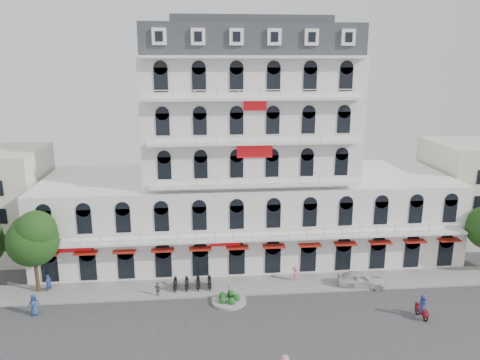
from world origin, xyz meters
name	(u,v)px	position (x,y,z in m)	size (l,w,h in m)	color
ground	(271,338)	(0.00, 0.00, 0.00)	(120.00, 120.00, 0.00)	#38383A
sidewalk	(257,285)	(0.00, 9.00, 0.08)	(53.00, 4.00, 0.16)	gray
main_building	(248,167)	(0.00, 18.00, 9.96)	(45.00, 15.00, 25.80)	silver
traffic_island	(229,300)	(-3.00, 6.00, 0.26)	(3.20, 3.20, 1.60)	gray
parked_scooter_row	(193,289)	(-6.35, 8.80, 0.00)	(4.40, 1.80, 1.10)	black
tree_west_inner	(33,237)	(-20.95, 9.48, 5.68)	(4.76, 4.76, 8.25)	#382314
parked_car	(361,279)	(10.08, 7.90, 0.78)	(1.83, 4.56, 1.55)	silver
rider_east	(422,306)	(13.34, 1.82, 1.08)	(0.68, 1.69, 2.16)	maroon
pedestrian_left	(34,305)	(-20.00, 5.34, 0.97)	(0.95, 0.62, 1.94)	navy
pedestrian_mid	(158,290)	(-9.55, 7.62, 0.75)	(0.88, 0.37, 1.50)	slate
pedestrian_right	(295,274)	(3.89, 9.50, 0.80)	(1.04, 0.60, 1.61)	#C96A84
pedestrian_far	(49,284)	(-20.00, 9.50, 0.89)	(0.65, 0.43, 1.79)	navy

